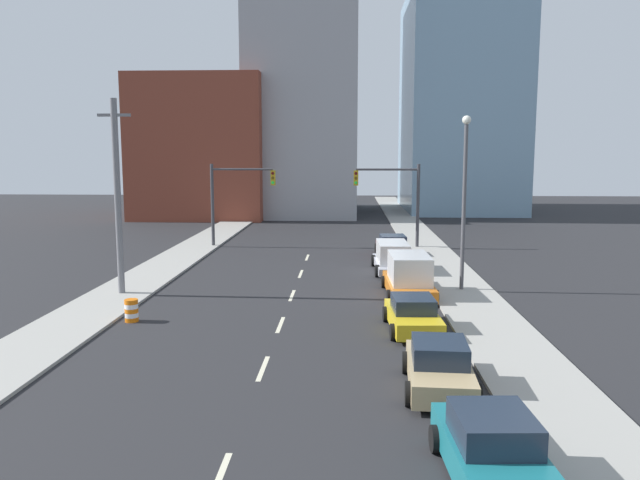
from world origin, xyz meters
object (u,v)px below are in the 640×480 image
object	(u,v)px
traffic_barrel	(131,310)
utility_pole_left_mid	(118,196)
box_truck_orange	(409,276)
street_lamp	(464,192)
traffic_signal_right	(399,193)
sedan_teal	(492,450)
box_truck_silver	(392,257)
sedan_tan	(439,367)
traffic_signal_left	(231,193)
sedan_yellow	(413,315)
sedan_maroon	(393,246)

from	to	relation	value
traffic_barrel	utility_pole_left_mid	bearing A→B (deg)	114.42
box_truck_orange	street_lamp	bearing A→B (deg)	19.34
traffic_signal_right	sedan_teal	size ratio (longest dim) A/B	1.42
utility_pole_left_mid	box_truck_silver	world-z (taller)	utility_pole_left_mid
traffic_signal_right	sedan_teal	distance (m)	33.53
sedan_tan	traffic_signal_left	bearing A→B (deg)	115.50
street_lamp	box_truck_silver	bearing A→B (deg)	121.82
sedan_yellow	box_truck_orange	bearing A→B (deg)	83.17
box_truck_orange	sedan_maroon	distance (m)	12.04
street_lamp	sedan_teal	bearing A→B (deg)	-98.12
sedan_teal	sedan_tan	xyz separation A→B (m)	(-0.39, 5.25, -0.01)
traffic_signal_left	sedan_tan	xyz separation A→B (m)	(11.51, -28.11, -3.39)
sedan_tan	sedan_yellow	bearing A→B (deg)	94.56
sedan_maroon	sedan_tan	bearing A→B (deg)	-93.74
traffic_signal_right	sedan_tan	size ratio (longest dim) A/B	1.43
traffic_barrel	sedan_maroon	bearing A→B (deg)	55.15
traffic_signal_left	box_truck_orange	distance (m)	19.85
traffic_signal_right	traffic_barrel	size ratio (longest dim) A/B	6.55
street_lamp	utility_pole_left_mid	bearing A→B (deg)	-174.58
traffic_barrel	sedan_tan	size ratio (longest dim) A/B	0.22
traffic_barrel	box_truck_silver	xyz separation A→B (m)	(11.69, 11.57, 0.40)
sedan_yellow	sedan_tan	bearing A→B (deg)	-91.57
traffic_signal_right	box_truck_silver	world-z (taller)	traffic_signal_right
traffic_signal_left	utility_pole_left_mid	distance (m)	16.43
utility_pole_left_mid	traffic_signal_left	bearing A→B (deg)	81.28
box_truck_silver	traffic_signal_left	bearing A→B (deg)	138.75
sedan_teal	street_lamp	bearing A→B (deg)	78.72
traffic_barrel	box_truck_orange	size ratio (longest dim) A/B	0.17
street_lamp	box_truck_silver	distance (m)	7.36
traffic_signal_right	utility_pole_left_mid	world-z (taller)	utility_pole_left_mid
traffic_signal_left	traffic_signal_right	bearing A→B (deg)	0.00
traffic_barrel	sedan_yellow	bearing A→B (deg)	-3.91
utility_pole_left_mid	traffic_barrel	bearing A→B (deg)	-65.58
traffic_signal_right	sedan_maroon	xyz separation A→B (m)	(-0.66, -3.63, -3.42)
traffic_barrel	sedan_maroon	size ratio (longest dim) A/B	0.21
traffic_barrel	sedan_yellow	distance (m)	11.69
utility_pole_left_mid	sedan_tan	world-z (taller)	utility_pole_left_mid
sedan_yellow	box_truck_orange	xyz separation A→B (m)	(0.42, 6.18, 0.35)
box_truck_orange	box_truck_silver	bearing A→B (deg)	91.93
traffic_signal_right	sedan_maroon	bearing A→B (deg)	-100.27
street_lamp	traffic_signal_left	bearing A→B (deg)	134.95
sedan_teal	box_truck_silver	xyz separation A→B (m)	(-0.50, 23.87, 0.17)
sedan_tan	box_truck_orange	size ratio (longest dim) A/B	0.80
traffic_signal_right	box_truck_orange	bearing A→B (deg)	-92.56
box_truck_silver	street_lamp	bearing A→B (deg)	-59.68
sedan_yellow	box_truck_orange	world-z (taller)	box_truck_orange
traffic_barrel	street_lamp	xyz separation A→B (m)	(14.87, 6.45, 4.63)
traffic_barrel	sedan_teal	size ratio (longest dim) A/B	0.22
sedan_tan	sedan_yellow	xyz separation A→B (m)	(-0.14, 6.26, -0.05)
utility_pole_left_mid	sedan_teal	bearing A→B (deg)	-49.99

